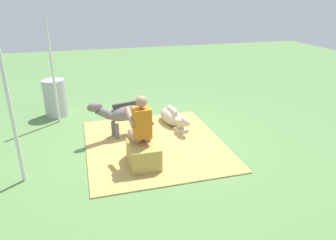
{
  "coord_description": "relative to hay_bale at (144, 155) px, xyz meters",
  "views": [
    {
      "loc": [
        -5.89,
        1.36,
        2.92
      ],
      "look_at": [
        -0.28,
        -0.21,
        0.55
      ],
      "focal_mm": 33.7,
      "sensor_mm": 36.0,
      "label": 1
    }
  ],
  "objects": [
    {
      "name": "tent_pole_right",
      "position": [
        2.6,
        1.55,
        1.03
      ],
      "size": [
        0.06,
        0.06,
        2.48
      ],
      "primitive_type": "cylinder",
      "color": "silver",
      "rests_on": "ground"
    },
    {
      "name": "hay_patch",
      "position": [
        0.78,
        -0.39,
        -0.2
      ],
      "size": [
        3.11,
        2.75,
        0.02
      ],
      "primitive_type": "cube",
      "color": "tan",
      "rests_on": "ground"
    },
    {
      "name": "hay_bale",
      "position": [
        0.0,
        0.0,
        0.0
      ],
      "size": [
        0.69,
        0.52,
        0.43
      ],
      "primitive_type": "cube",
      "color": "tan",
      "rests_on": "ground"
    },
    {
      "name": "ground_plane",
      "position": [
        0.97,
        -0.44,
        -0.21
      ],
      "size": [
        24.0,
        24.0,
        0.0
      ],
      "primitive_type": "plane",
      "color": "#608C4C"
    },
    {
      "name": "pony_lying",
      "position": [
        1.65,
        -1.04,
        -0.02
      ],
      "size": [
        1.36,
        0.53,
        0.42
      ],
      "color": "beige",
      "rests_on": "ground"
    },
    {
      "name": "pony_standing",
      "position": [
        1.35,
        0.17,
        0.32
      ],
      "size": [
        0.59,
        1.31,
        0.89
      ],
      "color": "slate",
      "rests_on": "ground"
    },
    {
      "name": "tent_pole_left",
      "position": [
        0.06,
        2.02,
        1.03
      ],
      "size": [
        0.06,
        0.06,
        2.48
      ],
      "primitive_type": "cylinder",
      "color": "silver",
      "rests_on": "ground"
    },
    {
      "name": "person_seated",
      "position": [
        0.16,
        0.01,
        0.5
      ],
      "size": [
        0.68,
        0.45,
        1.31
      ],
      "color": "tan",
      "rests_on": "ground"
    },
    {
      "name": "water_barrel",
      "position": [
        3.08,
        1.62,
        0.25
      ],
      "size": [
        0.56,
        0.56,
        0.92
      ],
      "primitive_type": "cylinder",
      "color": "#B2B2B7",
      "rests_on": "ground"
    }
  ]
}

